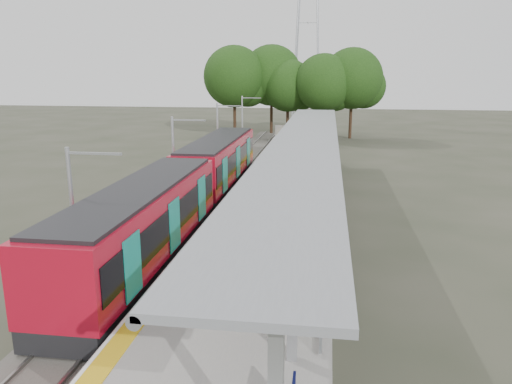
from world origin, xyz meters
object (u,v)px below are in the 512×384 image
(bench_mid, at_px, (294,231))
(info_pillar_near, at_px, (290,299))
(litter_bin, at_px, (298,192))
(train, at_px, (190,185))
(info_pillar_far, at_px, (288,189))
(bench_far, at_px, (326,146))

(bench_mid, height_order, info_pillar_near, info_pillar_near)
(bench_mid, relative_size, litter_bin, 1.80)
(train, xyz_separation_m, info_pillar_far, (5.22, 0.59, -0.18))
(info_pillar_near, bearing_deg, info_pillar_far, 100.14)
(bench_far, bearing_deg, bench_mid, -107.86)
(train, relative_size, litter_bin, 29.52)
(bench_far, relative_size, info_pillar_far, 0.75)
(train, height_order, bench_mid, train)
(train, height_order, info_pillar_far, train)
(bench_far, xyz_separation_m, info_pillar_far, (-1.89, -18.09, 0.36))
(info_pillar_near, bearing_deg, litter_bin, 98.00)
(info_pillar_far, distance_m, litter_bin, 1.24)
(info_pillar_far, bearing_deg, bench_far, 84.03)
(info_pillar_near, height_order, info_pillar_far, info_pillar_far)
(info_pillar_far, bearing_deg, train, -173.53)
(train, bearing_deg, info_pillar_far, 6.48)
(train, bearing_deg, info_pillar_near, -62.70)
(bench_far, height_order, info_pillar_near, info_pillar_near)
(info_pillar_near, xyz_separation_m, litter_bin, (-0.66, 13.93, -0.30))
(info_pillar_far, bearing_deg, litter_bin, 68.54)
(info_pillar_far, bearing_deg, info_pillar_near, -85.14)
(info_pillar_near, relative_size, info_pillar_far, 0.88)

